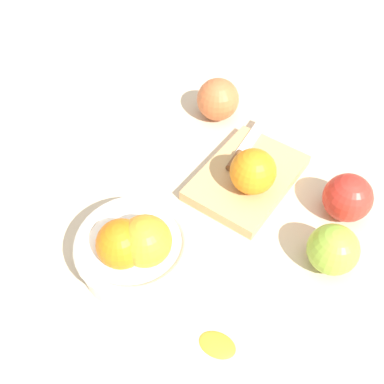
% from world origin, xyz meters
% --- Properties ---
extents(ground_plane, '(2.40, 2.40, 0.00)m').
position_xyz_m(ground_plane, '(0.00, 0.00, 0.00)').
color(ground_plane, beige).
extents(bowl, '(0.17, 0.17, 0.11)m').
position_xyz_m(bowl, '(-0.13, 0.11, 0.04)').
color(bowl, white).
rests_on(bowl, ground_plane).
extents(cutting_board, '(0.22, 0.16, 0.02)m').
position_xyz_m(cutting_board, '(0.11, 0.04, 0.01)').
color(cutting_board, tan).
rests_on(cutting_board, ground_plane).
extents(orange_on_board, '(0.08, 0.08, 0.08)m').
position_xyz_m(orange_on_board, '(0.08, 0.02, 0.06)').
color(orange_on_board, orange).
rests_on(orange_on_board, cutting_board).
extents(knife, '(0.16, 0.02, 0.01)m').
position_xyz_m(knife, '(0.15, 0.07, 0.03)').
color(knife, silver).
rests_on(knife, cutting_board).
extents(apple_front_center, '(0.08, 0.08, 0.08)m').
position_xyz_m(apple_front_center, '(0.02, -0.14, 0.04)').
color(apple_front_center, '#8EB738').
rests_on(apple_front_center, ground_plane).
extents(apple_back_right, '(0.08, 0.08, 0.08)m').
position_xyz_m(apple_back_right, '(0.24, 0.17, 0.04)').
color(apple_back_right, '#CC6638').
rests_on(apple_back_right, ground_plane).
extents(apple_front_right, '(0.08, 0.08, 0.08)m').
position_xyz_m(apple_front_right, '(0.12, -0.12, 0.04)').
color(apple_front_right, red).
rests_on(apple_front_right, ground_plane).
extents(citrus_peel, '(0.04, 0.06, 0.01)m').
position_xyz_m(citrus_peel, '(-0.18, -0.05, 0.00)').
color(citrus_peel, orange).
rests_on(citrus_peel, ground_plane).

